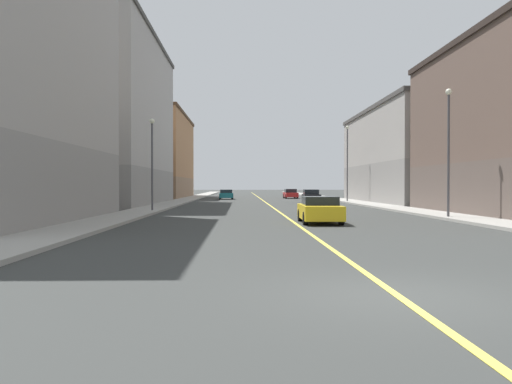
{
  "coord_description": "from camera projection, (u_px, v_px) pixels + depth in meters",
  "views": [
    {
      "loc": [
        -2.71,
        -9.04,
        1.93
      ],
      "look_at": [
        -1.34,
        39.11,
        1.28
      ],
      "focal_mm": 36.91,
      "sensor_mm": 36.0,
      "label": 1
    }
  ],
  "objects": [
    {
      "name": "car_teal",
      "position": [
        226.0,
        194.0,
        70.59
      ],
      "size": [
        2.01,
        4.07,
        1.31
      ],
      "color": "#196670",
      "rests_on": "ground"
    },
    {
      "name": "sidewalk_left",
      "position": [
        353.0,
        202.0,
        58.39
      ],
      "size": [
        2.63,
        168.0,
        0.15
      ],
      "primitive_type": "cube",
      "color": "#9E9B93",
      "rests_on": "ground"
    },
    {
      "name": "car_red",
      "position": [
        290.0,
        194.0,
        75.23
      ],
      "size": [
        1.89,
        4.62,
        1.36
      ],
      "color": "red",
      "rests_on": "ground"
    },
    {
      "name": "street_lamp_left_far",
      "position": [
        347.0,
        156.0,
        57.74
      ],
      "size": [
        0.36,
        0.36,
        8.28
      ],
      "color": "#4C4C51",
      "rests_on": "ground"
    },
    {
      "name": "street_lamp_right_near",
      "position": [
        152.0,
        154.0,
        36.95
      ],
      "size": [
        0.36,
        0.36,
        6.45
      ],
      "color": "#4C4C51",
      "rests_on": "ground"
    },
    {
      "name": "car_yellow",
      "position": [
        320.0,
        210.0,
        26.48
      ],
      "size": [
        2.01,
        4.44,
        1.35
      ],
      "color": "gold",
      "rests_on": "ground"
    },
    {
      "name": "sidewalk_right",
      "position": [
        178.0,
        202.0,
        57.84
      ],
      "size": [
        2.63,
        168.0,
        0.15
      ],
      "primitive_type": "cube",
      "color": "#9E9B93",
      "rests_on": "ground"
    },
    {
      "name": "car_black",
      "position": [
        311.0,
        196.0,
        57.63
      ],
      "size": [
        1.97,
        4.55,
        1.43
      ],
      "color": "black",
      "rests_on": "ground"
    },
    {
      "name": "lane_center_stripe",
      "position": [
        266.0,
        202.0,
        58.12
      ],
      "size": [
        0.16,
        154.0,
        0.01
      ],
      "primitive_type": "cube",
      "color": "#E5D14C",
      "rests_on": "ground"
    },
    {
      "name": "building_right_distant",
      "position": [
        157.0,
        156.0,
        78.97
      ],
      "size": [
        9.03,
        25.24,
        12.47
      ],
      "color": "#8F6B4F",
      "rests_on": "ground"
    },
    {
      "name": "building_left_mid",
      "position": [
        407.0,
        156.0,
        57.09
      ],
      "size": [
        9.03,
        26.15,
        10.23
      ],
      "color": "gray",
      "rests_on": "ground"
    },
    {
      "name": "street_lamp_left_near",
      "position": [
        449.0,
        139.0,
        29.58
      ],
      "size": [
        0.36,
        0.36,
        7.2
      ],
      "color": "#4C4C51",
      "rests_on": "ground"
    },
    {
      "name": "ground_plane",
      "position": [
        397.0,
        296.0,
        9.14
      ],
      "size": [
        400.0,
        400.0,
        0.0
      ],
      "primitive_type": "plane",
      "color": "#353836",
      "rests_on": "ground"
    },
    {
      "name": "building_right_midblock",
      "position": [
        112.0,
        121.0,
        51.69
      ],
      "size": [
        9.03,
        24.8,
        16.46
      ],
      "color": "gray",
      "rests_on": "ground"
    }
  ]
}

